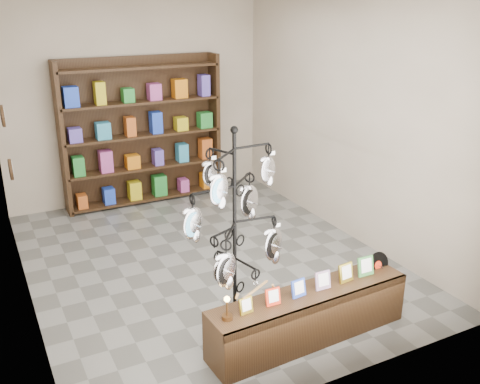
# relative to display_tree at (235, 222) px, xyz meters

# --- Properties ---
(ground) EXTENTS (5.00, 5.00, 0.00)m
(ground) POSITION_rel_display_tree_xyz_m (0.39, 1.58, -1.16)
(ground) COLOR slate
(ground) RESTS_ON ground
(room_envelope) EXTENTS (5.00, 5.00, 5.00)m
(room_envelope) POSITION_rel_display_tree_xyz_m (0.39, 1.58, 0.69)
(room_envelope) COLOR #BFB09A
(room_envelope) RESTS_ON ground
(display_tree) EXTENTS (1.10, 1.10, 2.01)m
(display_tree) POSITION_rel_display_tree_xyz_m (0.00, 0.00, 0.00)
(display_tree) COLOR black
(display_tree) RESTS_ON ground
(front_shelf) EXTENTS (2.00, 0.50, 0.70)m
(front_shelf) POSITION_rel_display_tree_xyz_m (0.60, -0.33, -0.92)
(front_shelf) COLOR black
(front_shelf) RESTS_ON ground
(back_shelving) EXTENTS (2.42, 0.36, 2.20)m
(back_shelving) POSITION_rel_display_tree_xyz_m (0.39, 3.88, -0.13)
(back_shelving) COLOR black
(back_shelving) RESTS_ON ground
(wall_clocks) EXTENTS (0.03, 0.24, 0.84)m
(wall_clocks) POSITION_rel_display_tree_xyz_m (-1.58, 2.38, 0.34)
(wall_clocks) COLOR black
(wall_clocks) RESTS_ON ground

